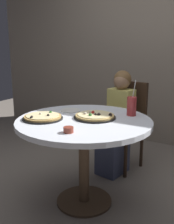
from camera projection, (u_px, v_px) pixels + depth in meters
ground_plane at (84, 201)px, 2.35m from camera, size 8.00×8.00×0.00m
wall_with_window at (155, 36)px, 3.54m from camera, size 5.20×0.14×2.90m
dining_table at (84, 132)px, 2.19m from camera, size 1.10×1.10×0.75m
chair_wooden at (126, 120)px, 2.95m from camera, size 0.46×0.46×0.95m
diner_child at (117, 128)px, 2.82m from camera, size 0.31×0.43×1.08m
pizza_veggie at (95, 116)px, 2.20m from camera, size 0.35×0.35×0.05m
pizza_cheese at (43, 117)px, 2.17m from camera, size 0.33×0.33×0.05m
soda_cup at (132, 106)px, 2.26m from camera, size 0.08×0.08×0.31m
sauce_bowl at (68, 130)px, 1.83m from camera, size 0.07×0.07×0.04m
plate_small at (70, 110)px, 2.44m from camera, size 0.18×0.18×0.01m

